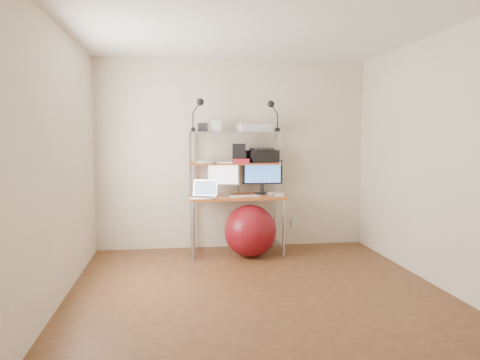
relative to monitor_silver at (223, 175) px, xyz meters
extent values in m
plane|color=brown|center=(0.16, -1.53, -0.99)|extent=(3.60, 3.60, 0.00)
plane|color=white|center=(0.16, -1.53, 1.51)|extent=(3.60, 3.60, 0.00)
plane|color=beige|center=(0.16, 0.27, 0.26)|extent=(3.60, 0.00, 3.60)
plane|color=beige|center=(0.16, -3.33, 0.26)|extent=(3.60, 0.00, 3.60)
plane|color=beige|center=(-1.64, -1.53, 0.26)|extent=(0.00, 3.60, 3.60)
plane|color=beige|center=(1.96, -1.53, 0.26)|extent=(0.00, 3.60, 3.60)
cube|color=#C46626|center=(0.16, -0.09, -0.27)|extent=(1.20, 0.60, 0.03)
cylinder|color=#A5A5A9|center=(-0.40, -0.35, -0.64)|extent=(0.04, 0.04, 0.71)
cylinder|color=#A5A5A9|center=(-0.40, 0.17, -0.64)|extent=(0.04, 0.04, 0.71)
cylinder|color=#A5A5A9|center=(0.72, -0.35, -0.64)|extent=(0.04, 0.04, 0.71)
cylinder|color=#A5A5A9|center=(0.72, 0.17, -0.64)|extent=(0.04, 0.04, 0.71)
cube|color=#A5A5A9|center=(-0.41, 0.17, 0.16)|extent=(0.03, 0.04, 0.84)
cube|color=#A5A5A9|center=(0.73, 0.17, 0.16)|extent=(0.03, 0.04, 0.84)
cube|color=#C46626|center=(0.16, 0.04, 0.15)|extent=(1.18, 0.34, 0.02)
cube|color=#A5A5A9|center=(0.16, 0.04, 0.55)|extent=(1.18, 0.34, 0.02)
cube|color=silver|center=(1.01, 0.25, -0.69)|extent=(0.08, 0.01, 0.12)
cube|color=#B2B1B6|center=(0.00, -0.02, -0.24)|extent=(0.20, 0.15, 0.01)
cylinder|color=#B2B1B6|center=(0.00, 0.00, -0.18)|extent=(0.03, 0.03, 0.11)
cube|color=#B2B1B6|center=(0.00, 0.00, 0.03)|extent=(0.42, 0.05, 0.32)
plane|color=white|center=(0.00, -0.02, 0.03)|extent=(0.38, 0.01, 0.38)
cube|color=black|center=(0.52, 0.01, -0.24)|extent=(0.19, 0.15, 0.01)
cylinder|color=black|center=(0.52, 0.03, -0.18)|extent=(0.03, 0.03, 0.11)
cube|color=black|center=(0.52, 0.03, 0.04)|extent=(0.52, 0.05, 0.31)
plane|color=#3A71C7|center=(0.52, 0.02, 0.04)|extent=(0.47, 0.02, 0.47)
cube|color=silver|center=(-0.27, -0.26, -0.24)|extent=(0.37, 0.32, 0.01)
cube|color=#2C2C2E|center=(-0.27, -0.26, -0.23)|extent=(0.29, 0.22, 0.00)
cube|color=silver|center=(-0.23, -0.16, -0.14)|extent=(0.31, 0.18, 0.20)
plane|color=#799DCA|center=(-0.23, -0.16, -0.14)|extent=(0.29, 0.18, 0.27)
cube|color=silver|center=(0.24, -0.22, -0.24)|extent=(0.40, 0.18, 0.01)
cube|color=silver|center=(0.68, -0.23, -0.24)|extent=(0.10, 0.06, 0.03)
cube|color=silver|center=(0.66, -0.01, -0.23)|extent=(0.22, 0.22, 0.04)
cube|color=black|center=(0.08, -0.20, -0.25)|extent=(0.07, 0.13, 0.01)
cube|color=black|center=(0.52, 0.07, 0.24)|extent=(0.45, 0.38, 0.16)
cube|color=#2C2C2E|center=(0.52, 0.07, 0.33)|extent=(0.31, 0.27, 0.03)
cube|color=black|center=(0.21, 0.01, 0.28)|extent=(0.19, 0.19, 0.25)
cube|color=red|center=(0.22, -0.07, 0.19)|extent=(0.20, 0.14, 0.06)
cube|color=silver|center=(0.41, 0.05, 0.61)|extent=(0.47, 0.35, 0.10)
cube|color=#B2B1B6|center=(0.41, 0.05, 0.66)|extent=(0.39, 0.27, 0.02)
cube|color=silver|center=(-0.08, 0.00, 0.63)|extent=(0.13, 0.11, 0.14)
cube|color=#2C2C2E|center=(-0.25, 0.07, 0.62)|extent=(0.13, 0.13, 0.11)
cube|color=black|center=(-0.38, -0.04, 0.59)|extent=(0.05, 0.06, 0.05)
cylinder|color=black|center=(-0.38, -0.04, 0.70)|extent=(0.02, 0.02, 0.18)
sphere|color=black|center=(-0.29, -0.05, 0.93)|extent=(0.09, 0.09, 0.09)
cube|color=black|center=(0.70, -0.03, 0.59)|extent=(0.05, 0.06, 0.05)
cylinder|color=black|center=(0.70, -0.03, 0.70)|extent=(0.02, 0.02, 0.17)
sphere|color=black|center=(0.61, -0.04, 0.91)|extent=(0.09, 0.09, 0.09)
sphere|color=maroon|center=(0.30, -0.31, -0.67)|extent=(0.65, 0.65, 0.65)
cube|color=white|center=(-0.23, 0.06, 0.16)|extent=(0.28, 0.33, 0.00)
cube|color=white|center=(-0.18, -0.01, 0.17)|extent=(0.31, 0.34, 0.00)
cube|color=white|center=(-0.21, 0.08, 0.17)|extent=(0.24, 0.30, 0.00)
cube|color=white|center=(-0.21, 0.02, 0.18)|extent=(0.29, 0.33, 0.00)
cube|color=white|center=(-0.18, 0.04, 0.18)|extent=(0.29, 0.33, 0.00)
camera|label=1|loc=(-0.61, -5.94, 0.49)|focal=35.00mm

